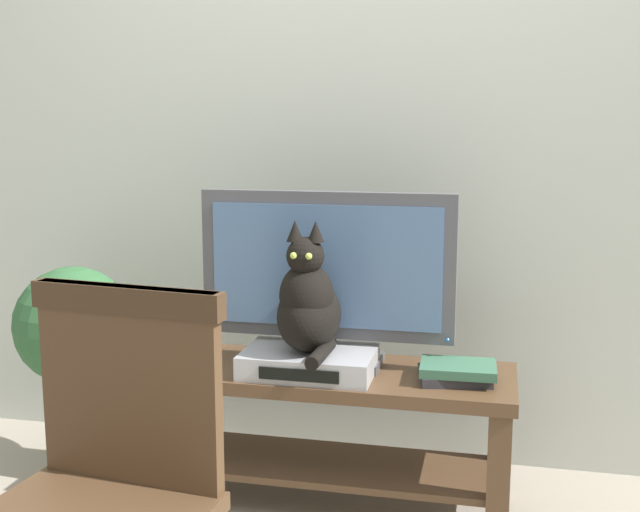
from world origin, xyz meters
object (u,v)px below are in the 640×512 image
object	(u,v)px
tv	(327,274)
media_box	(309,362)
potted_plant	(74,340)
tv_stand	(323,410)
cat	(308,304)
book_stack	(456,372)
wooden_chair	(100,479)

from	to	relation	value
tv	media_box	distance (m)	0.30
potted_plant	tv_stand	bearing A→B (deg)	-0.75
media_box	cat	bearing A→B (deg)	-85.87
cat	tv_stand	bearing A→B (deg)	65.67
book_stack	media_box	bearing A→B (deg)	-176.96
media_box	tv_stand	bearing A→B (deg)	59.00
tv	potted_plant	world-z (taller)	tv
cat	potted_plant	bearing A→B (deg)	174.49
media_box	book_stack	distance (m)	0.48
tv_stand	book_stack	size ratio (longest dim) A/B	4.93
tv_stand	media_box	distance (m)	0.19
tv_stand	wooden_chair	world-z (taller)	wooden_chair
tv	wooden_chair	xyz separation A→B (m)	(-0.24, -1.12, -0.24)
potted_plant	book_stack	bearing A→B (deg)	-1.86
wooden_chair	potted_plant	size ratio (longest dim) A/B	1.20
cat	book_stack	world-z (taller)	cat
wooden_chair	potted_plant	bearing A→B (deg)	122.00
wooden_chair	book_stack	world-z (taller)	wooden_chair
tv_stand	media_box	world-z (taller)	media_box
tv	wooden_chair	bearing A→B (deg)	-102.28
tv_stand	cat	world-z (taller)	cat
media_box	potted_plant	distance (m)	0.89
wooden_chair	book_stack	distance (m)	1.25
media_box	potted_plant	size ratio (longest dim) A/B	0.55
tv_stand	cat	xyz separation A→B (m)	(-0.03, -0.07, 0.38)
book_stack	potted_plant	size ratio (longest dim) A/B	0.33
media_box	tv	bearing A→B (deg)	72.40
media_box	cat	world-z (taller)	cat
media_box	wooden_chair	xyz separation A→B (m)	(-0.21, -1.01, 0.04)
wooden_chair	book_stack	bearing A→B (deg)	56.61
media_box	book_stack	xyz separation A→B (m)	(0.48, 0.03, -0.01)
cat	potted_plant	size ratio (longest dim) A/B	0.55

